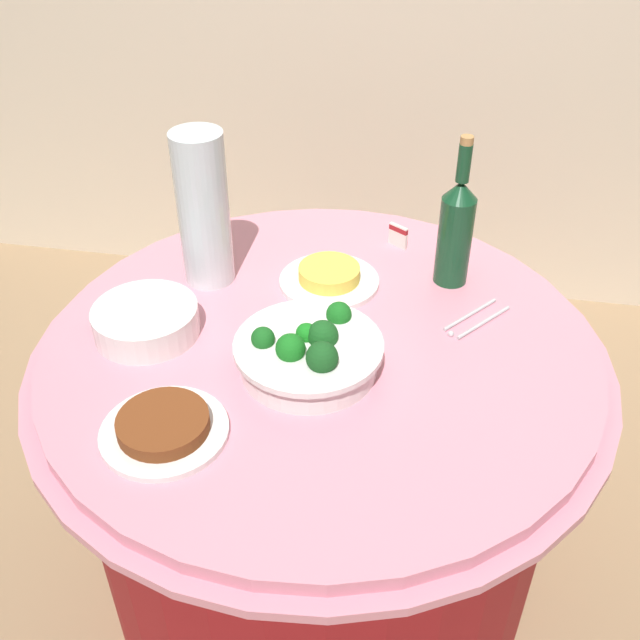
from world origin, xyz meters
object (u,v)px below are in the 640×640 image
object	(u,v)px
food_plate_fried_egg	(329,277)
label_placard_front	(398,235)
broccoli_bowl	(309,353)
plate_stack	(146,321)
wine_bottle	(456,229)
food_plate_stir_fry	(164,427)
decorative_fruit_vase	(204,214)
serving_tongs	(474,320)

from	to	relation	value
food_plate_fried_egg	label_placard_front	world-z (taller)	label_placard_front
broccoli_bowl	plate_stack	size ratio (longest dim) A/B	1.33
food_plate_fried_egg	broccoli_bowl	bearing A→B (deg)	-87.81
wine_bottle	food_plate_stir_fry	world-z (taller)	wine_bottle
label_placard_front	wine_bottle	bearing A→B (deg)	-44.44
food_plate_stir_fry	label_placard_front	world-z (taller)	label_placard_front
wine_bottle	food_plate_stir_fry	distance (m)	0.74
decorative_fruit_vase	food_plate_stir_fry	distance (m)	0.51
wine_bottle	food_plate_stir_fry	bearing A→B (deg)	-129.09
broccoli_bowl	food_plate_fried_egg	world-z (taller)	broccoli_bowl
broccoli_bowl	serving_tongs	size ratio (longest dim) A/B	1.85
plate_stack	decorative_fruit_vase	world-z (taller)	decorative_fruit_vase
wine_bottle	decorative_fruit_vase	world-z (taller)	decorative_fruit_vase
broccoli_bowl	food_plate_stir_fry	world-z (taller)	broccoli_bowl
decorative_fruit_vase	broccoli_bowl	bearing A→B (deg)	-44.24
wine_bottle	food_plate_stir_fry	size ratio (longest dim) A/B	1.53
decorative_fruit_vase	label_placard_front	world-z (taller)	decorative_fruit_vase
decorative_fruit_vase	food_plate_fried_egg	distance (m)	0.30
plate_stack	wine_bottle	xyz separation A→B (m)	(0.59, 0.30, 0.10)
wine_bottle	broccoli_bowl	bearing A→B (deg)	-125.20
plate_stack	serving_tongs	xyz separation A→B (m)	(0.65, 0.15, -0.03)
plate_stack	food_plate_fried_egg	world-z (taller)	plate_stack
decorative_fruit_vase	food_plate_fried_egg	bearing A→B (deg)	4.96
wine_bottle	label_placard_front	xyz separation A→B (m)	(-0.13, 0.13, -0.10)
food_plate_stir_fry	food_plate_fried_egg	xyz separation A→B (m)	(0.20, 0.50, 0.00)
wine_bottle	label_placard_front	size ratio (longest dim) A/B	6.11
broccoli_bowl	plate_stack	xyz separation A→B (m)	(-0.34, 0.05, -0.01)
broccoli_bowl	decorative_fruit_vase	size ratio (longest dim) A/B	0.82
broccoli_bowl	decorative_fruit_vase	xyz separation A→B (m)	(-0.28, 0.27, 0.12)
wine_bottle	food_plate_stir_fry	xyz separation A→B (m)	(-0.46, -0.57, -0.11)
food_plate_fried_egg	label_placard_front	xyz separation A→B (m)	(0.13, 0.19, 0.01)
serving_tongs	food_plate_stir_fry	size ratio (longest dim) A/B	0.69
wine_bottle	decorative_fruit_vase	bearing A→B (deg)	-170.80
food_plate_stir_fry	food_plate_fried_egg	bearing A→B (deg)	68.46
broccoli_bowl	plate_stack	world-z (taller)	broccoli_bowl
decorative_fruit_vase	label_placard_front	bearing A→B (deg)	27.85
wine_bottle	label_placard_front	world-z (taller)	wine_bottle
broccoli_bowl	serving_tongs	distance (m)	0.37
broccoli_bowl	decorative_fruit_vase	distance (m)	0.40
serving_tongs	food_plate_fried_egg	bearing A→B (deg)	165.05
broccoli_bowl	wine_bottle	xyz separation A→B (m)	(0.25, 0.35, 0.09)
serving_tongs	broccoli_bowl	bearing A→B (deg)	-145.89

